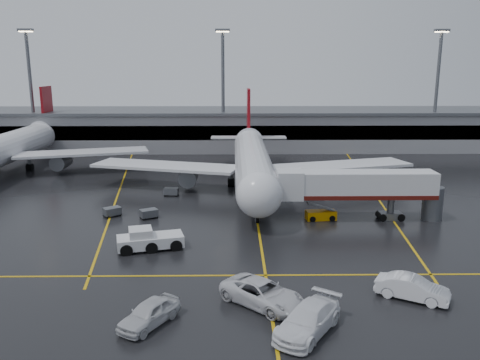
{
  "coord_description": "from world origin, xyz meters",
  "views": [
    {
      "loc": [
        -2.77,
        -62.07,
        17.95
      ],
      "look_at": [
        -2.0,
        -2.0,
        4.0
      ],
      "focal_mm": 36.66,
      "sensor_mm": 36.0,
      "label": 1
    }
  ],
  "objects": [
    {
      "name": "apron_line_left",
      "position": [
        -20.0,
        10.0,
        0.01
      ],
      "size": [
        9.99,
        69.35,
        0.02
      ],
      "primitive_type": "cube",
      "rotation": [
        0.0,
        0.0,
        0.14
      ],
      "color": "gold",
      "rests_on": "ground"
    },
    {
      "name": "terminal",
      "position": [
        0.0,
        47.93,
        4.32
      ],
      "size": [
        122.0,
        19.0,
        8.6
      ],
      "color": "gray",
      "rests_on": "ground"
    },
    {
      "name": "apron_line_centre",
      "position": [
        0.0,
        0.0,
        0.01
      ],
      "size": [
        0.25,
        90.0,
        0.02
      ],
      "primitive_type": "cube",
      "color": "gold",
      "rests_on": "ground"
    },
    {
      "name": "belt_loader",
      "position": [
        7.67,
        -5.9,
        0.56
      ],
      "size": [
        3.73,
        2.03,
        2.27
      ],
      "color": "#C87F03",
      "rests_on": "ground"
    },
    {
      "name": "baggage_cart_c",
      "position": [
        -11.7,
        5.52,
        0.63
      ],
      "size": [
        2.1,
        1.45,
        1.12
      ],
      "color": "#595B60",
      "rests_on": "ground"
    },
    {
      "name": "ground",
      "position": [
        0.0,
        0.0,
        0.0
      ],
      "size": [
        220.0,
        220.0,
        0.0
      ],
      "primitive_type": "plane",
      "color": "black",
      "rests_on": "ground"
    },
    {
      "name": "baggage_cart_b",
      "position": [
        -17.75,
        -4.23,
        0.63
      ],
      "size": [
        2.38,
        2.24,
        1.12
      ],
      "color": "#595B60",
      "rests_on": "ground"
    },
    {
      "name": "service_van_b",
      "position": [
        2.3,
        -31.53,
        0.97
      ],
      "size": [
        6.0,
        7.05,
        1.94
      ],
      "primitive_type": "imported",
      "rotation": [
        0.0,
        0.0,
        -0.6
      ],
      "color": "white",
      "rests_on": "ground"
    },
    {
      "name": "service_van_c",
      "position": [
        11.28,
        -26.6,
        0.93
      ],
      "size": [
        5.85,
        4.49,
        1.85
      ],
      "primitive_type": "imported",
      "rotation": [
        0.0,
        0.0,
        1.05
      ],
      "color": "white",
      "rests_on": "ground"
    },
    {
      "name": "jet_bridge",
      "position": [
        11.87,
        -6.0,
        3.93
      ],
      "size": [
        19.9,
        3.4,
        6.05
      ],
      "color": "silver",
      "rests_on": "ground"
    },
    {
      "name": "light_mast_right",
      "position": [
        40.0,
        42.0,
        14.47
      ],
      "size": [
        3.0,
        1.2,
        25.45
      ],
      "color": "#595B60",
      "rests_on": "ground"
    },
    {
      "name": "pushback_tractor",
      "position": [
        -11.38,
        -15.46,
        0.93
      ],
      "size": [
        6.97,
        4.23,
        2.33
      ],
      "color": "silver",
      "rests_on": "ground"
    },
    {
      "name": "second_airliner",
      "position": [
        -42.0,
        21.7,
        4.21
      ],
      "size": [
        48.8,
        45.6,
        14.1
      ],
      "color": "silver",
      "rests_on": "ground"
    },
    {
      "name": "service_van_d",
      "position": [
        -8.82,
        -30.32,
        0.89
      ],
      "size": [
        4.52,
        5.52,
        1.77
      ],
      "primitive_type": "imported",
      "rotation": [
        0.0,
        0.0,
        -0.55
      ],
      "color": "silver",
      "rests_on": "ground"
    },
    {
      "name": "service_van_a",
      "position": [
        -0.58,
        -27.47,
        0.96
      ],
      "size": [
        7.26,
        7.02,
        1.92
      ],
      "primitive_type": "imported",
      "rotation": [
        0.0,
        0.0,
        0.83
      ],
      "color": "silver",
      "rests_on": "ground"
    },
    {
      "name": "apron_line_right",
      "position": [
        18.0,
        10.0,
        0.01
      ],
      "size": [
        7.57,
        69.64,
        0.02
      ],
      "primitive_type": "cube",
      "rotation": [
        0.0,
        0.0,
        -0.1
      ],
      "color": "gold",
      "rests_on": "ground"
    },
    {
      "name": "apron_line_stop",
      "position": [
        0.0,
        -22.0,
        0.01
      ],
      "size": [
        60.0,
        0.25,
        0.02
      ],
      "primitive_type": "cube",
      "color": "gold",
      "rests_on": "ground"
    },
    {
      "name": "light_mast_left",
      "position": [
        -45.0,
        42.0,
        14.47
      ],
      "size": [
        3.0,
        1.2,
        25.45
      ],
      "color": "#595B60",
      "rests_on": "ground"
    },
    {
      "name": "light_mast_mid",
      "position": [
        -5.0,
        42.0,
        14.47
      ],
      "size": [
        3.0,
        1.2,
        25.45
      ],
      "color": "#595B60",
      "rests_on": "ground"
    },
    {
      "name": "main_airliner",
      "position": [
        0.0,
        9.7,
        4.21
      ],
      "size": [
        48.8,
        45.6,
        14.1
      ],
      "color": "silver",
      "rests_on": "ground"
    },
    {
      "name": "baggage_cart_a",
      "position": [
        -13.09,
        -5.14,
        0.63
      ],
      "size": [
        2.38,
        2.1,
        1.12
      ],
      "color": "#595B60",
      "rests_on": "ground"
    }
  ]
}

